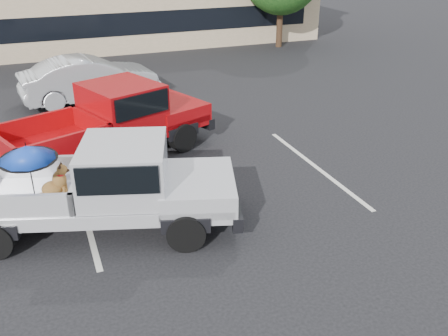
{
  "coord_description": "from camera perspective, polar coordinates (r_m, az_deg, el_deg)",
  "views": [
    {
      "loc": [
        -3.57,
        -8.22,
        5.61
      ],
      "look_at": [
        -0.28,
        0.25,
        1.3
      ],
      "focal_mm": 40.0,
      "sensor_mm": 36.0,
      "label": 1
    }
  ],
  "objects": [
    {
      "name": "stripe_right",
      "position": [
        13.38,
        10.45,
        0.15
      ],
      "size": [
        0.12,
        5.0,
        0.01
      ],
      "primitive_type": "cube",
      "color": "silver",
      "rests_on": "ground"
    },
    {
      "name": "stripe_left",
      "position": [
        11.67,
        -15.8,
        -4.4
      ],
      "size": [
        0.12,
        5.0,
        0.01
      ],
      "primitive_type": "cube",
      "color": "silver",
      "rests_on": "ground"
    },
    {
      "name": "red_pickup",
      "position": [
        13.79,
        -12.1,
        5.64
      ],
      "size": [
        6.35,
        4.14,
        1.98
      ],
      "rotation": [
        0.0,
        0.0,
        0.38
      ],
      "color": "black",
      "rests_on": "ground"
    },
    {
      "name": "ground",
      "position": [
        10.57,
        1.93,
        -6.69
      ],
      "size": [
        90.0,
        90.0,
        0.0
      ],
      "primitive_type": "plane",
      "color": "black",
      "rests_on": "ground"
    },
    {
      "name": "silver_sedan",
      "position": [
        18.94,
        -15.1,
        9.8
      ],
      "size": [
        5.03,
        2.31,
        1.6
      ],
      "primitive_type": "imported",
      "rotation": [
        0.0,
        0.0,
        1.7
      ],
      "color": "silver",
      "rests_on": "ground"
    },
    {
      "name": "silver_pickup",
      "position": [
        10.28,
        -12.47,
        -1.6
      ],
      "size": [
        6.02,
        3.56,
        2.06
      ],
      "rotation": [
        0.0,
        0.0,
        -0.3
      ],
      "color": "black",
      "rests_on": "ground"
    }
  ]
}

